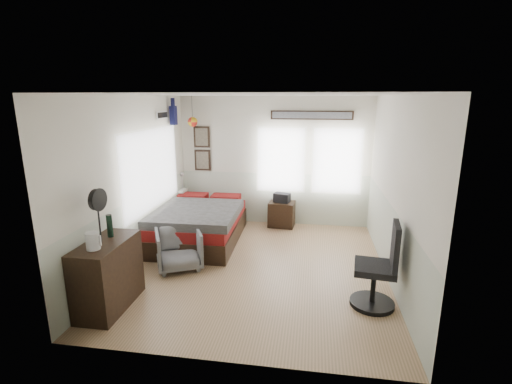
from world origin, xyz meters
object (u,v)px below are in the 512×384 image
Objects in this scene: armchair at (179,249)px; task_chair at (380,273)px; nightstand at (282,214)px; dresser at (108,275)px; bed at (198,224)px.

task_chair is at bearing -39.65° from armchair.
nightstand is 0.46× the size of task_chair.
task_chair is at bearing 8.97° from dresser.
bed is 3.10× the size of armchair.
task_chair reaches higher than nightstand.
task_chair is at bearing -33.07° from bed.
dresser is 3.99m from nightstand.
dresser reaches higher than armchair.
nightstand is (1.50, 1.07, -0.07)m from bed.
dresser is 3.49m from task_chair.
dresser is at bearing -101.56° from bed.
dresser is 0.87× the size of task_chair.
task_chair is at bearing -57.79° from nightstand.
task_chair is (3.45, 0.54, 0.02)m from dresser.
dresser is (-0.44, -2.42, 0.11)m from bed.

